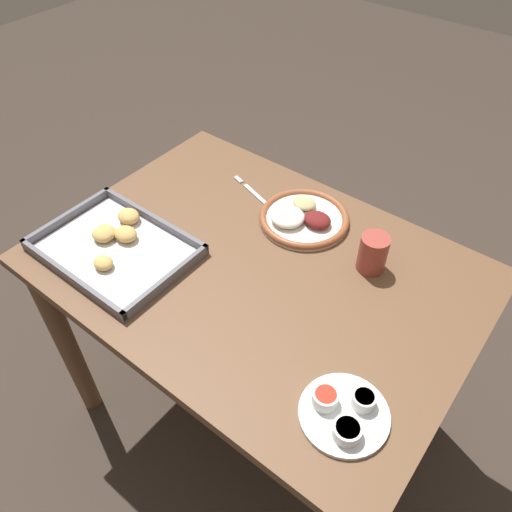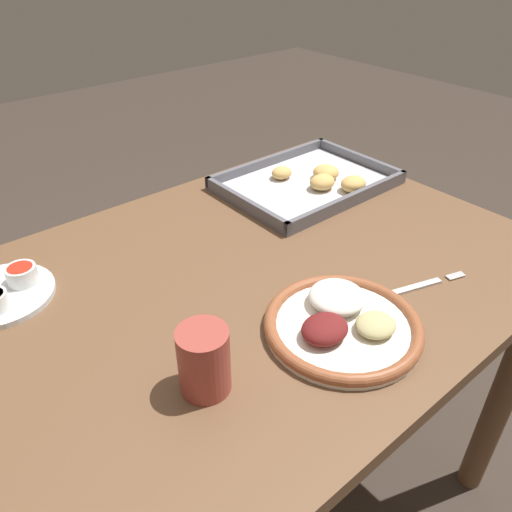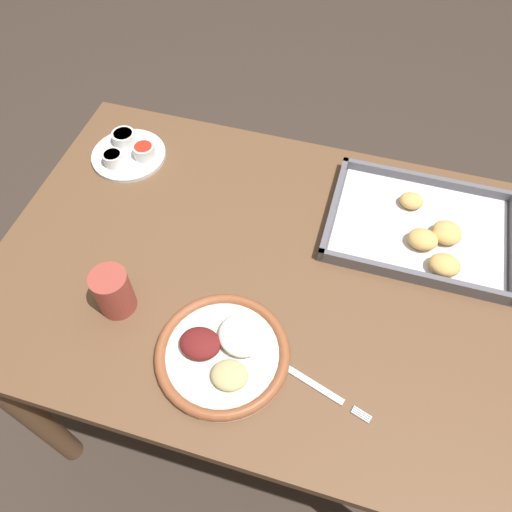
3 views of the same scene
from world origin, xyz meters
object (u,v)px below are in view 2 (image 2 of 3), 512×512
fork (412,288)px  dinner_plate (344,322)px  baking_tray (312,181)px  drinking_cup (204,361)px

fork → dinner_plate: bearing=-166.0°
dinner_plate → fork: 0.17m
dinner_plate → baking_tray: size_ratio=0.63×
dinner_plate → baking_tray: bearing=50.4°
dinner_plate → baking_tray: dinner_plate is taller
dinner_plate → drinking_cup: bearing=170.0°
fork → baking_tray: baking_tray is taller
baking_tray → drinking_cup: 0.65m
baking_tray → drinking_cup: drinking_cup is taller
dinner_plate → drinking_cup: (-0.23, 0.04, 0.04)m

